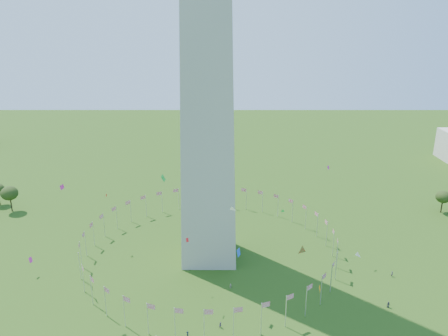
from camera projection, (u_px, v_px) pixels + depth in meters
The scene contains 2 objects.
flag_ring at pixel (210, 244), 140.65m from camera, with size 80.24×80.24×9.00m.
kites_aloft at pixel (242, 235), 113.86m from camera, with size 109.93×64.01×30.31m.
Camera 1 is at (4.75, -75.63, 72.32)m, focal length 35.00 mm.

